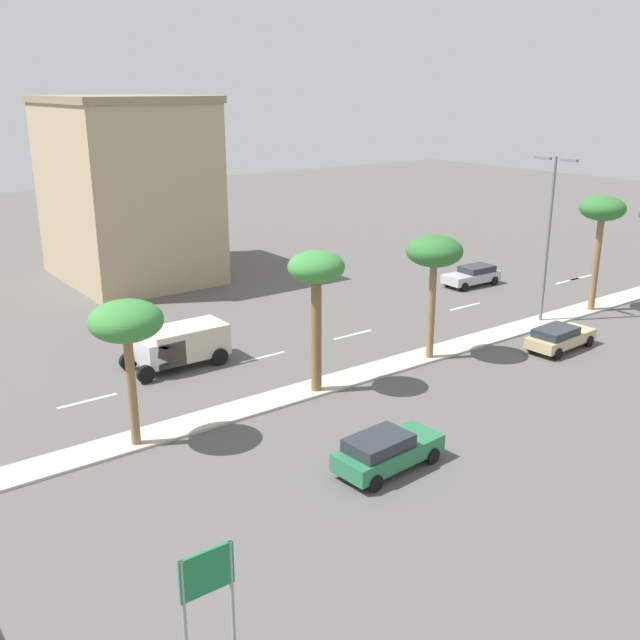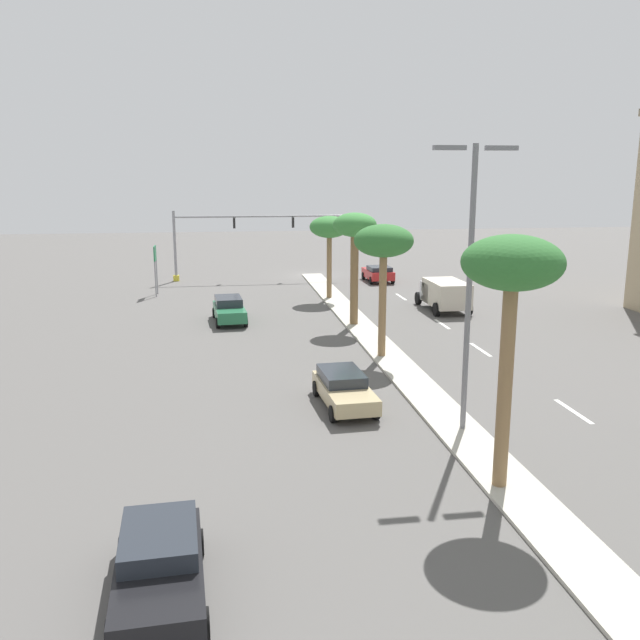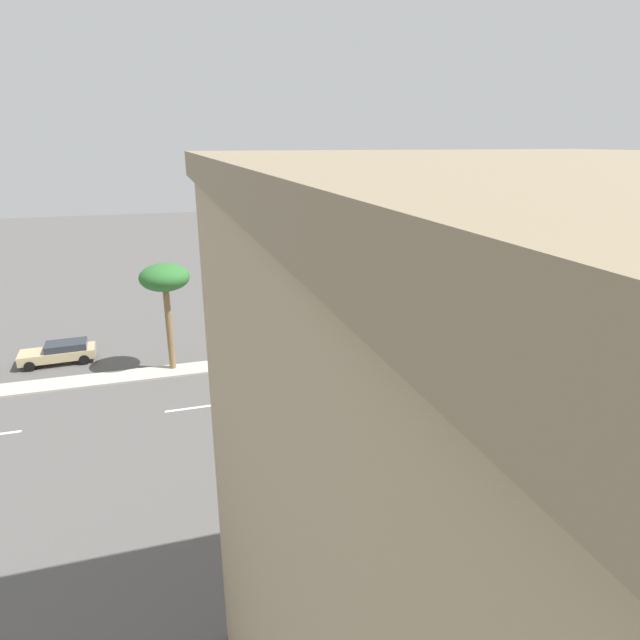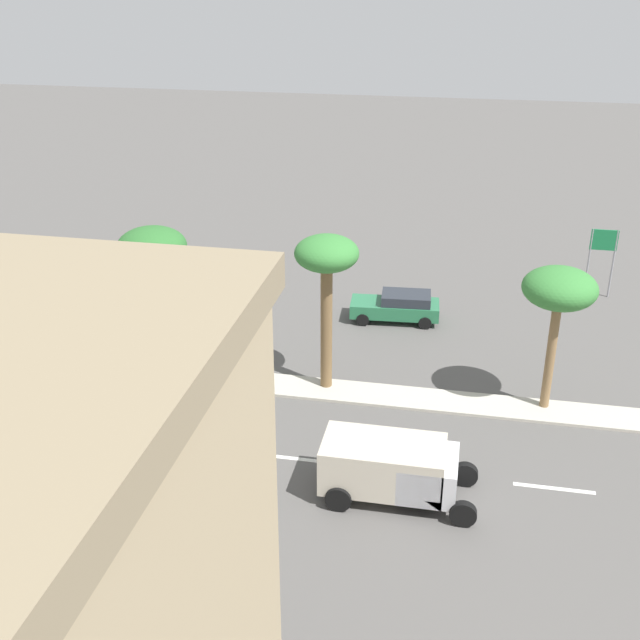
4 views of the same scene
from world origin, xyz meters
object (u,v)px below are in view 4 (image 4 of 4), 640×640
at_px(palm_tree_trailing, 559,291).
at_px(sedan_green_mid, 398,306).
at_px(directional_road_sign, 603,249).
at_px(palm_tree_outboard, 152,250).
at_px(box_truck, 396,467).
at_px(sedan_tan_trailing, 56,315).
at_px(palm_tree_left, 327,262).

xyz_separation_m(palm_tree_trailing, sedan_green_mid, (7.49, 6.87, -4.41)).
xyz_separation_m(directional_road_sign, palm_tree_outboard, (-12.81, 20.10, 3.01)).
bearing_deg(palm_tree_trailing, sedan_green_mid, 42.53).
distance_m(palm_tree_trailing, palm_tree_outboard, 16.61).
xyz_separation_m(directional_road_sign, palm_tree_trailing, (-12.83, 3.50, 2.48)).
xyz_separation_m(sedan_green_mid, box_truck, (-14.54, -1.47, 0.39)).
bearing_deg(sedan_tan_trailing, directional_road_sign, -70.37).
height_order(directional_road_sign, palm_tree_trailing, palm_tree_trailing).
relative_size(palm_tree_trailing, palm_tree_outboard, 0.91).
relative_size(palm_tree_trailing, sedan_tan_trailing, 1.32).
bearing_deg(sedan_green_mid, palm_tree_left, 163.32).
height_order(palm_tree_left, sedan_green_mid, palm_tree_left).
bearing_deg(box_truck, palm_tree_left, 28.06).
xyz_separation_m(palm_tree_outboard, sedan_tan_trailing, (3.21, 6.84, -5.02)).
bearing_deg(sedan_green_mid, directional_road_sign, -62.75).
relative_size(sedan_green_mid, box_truck, 0.86).
distance_m(directional_road_sign, palm_tree_outboard, 24.03).
distance_m(palm_tree_left, box_truck, 9.16).
height_order(sedan_green_mid, box_truck, box_truck).
height_order(directional_road_sign, box_truck, directional_road_sign).
bearing_deg(palm_tree_trailing, sedan_tan_trailing, 82.17).
distance_m(sedan_green_mid, sedan_tan_trailing, 17.11).
distance_m(palm_tree_trailing, sedan_green_mid, 11.08).
bearing_deg(box_truck, sedan_tan_trailing, 60.34).
xyz_separation_m(palm_tree_left, sedan_green_mid, (7.54, -2.26, -4.96)).
relative_size(palm_tree_left, sedan_tan_trailing, 1.48).
xyz_separation_m(directional_road_sign, sedan_green_mid, (-5.34, 10.37, -1.94)).
bearing_deg(directional_road_sign, sedan_green_mid, 117.25).
bearing_deg(box_truck, palm_tree_trailing, -37.44).
height_order(palm_tree_trailing, sedan_tan_trailing, palm_tree_trailing).
distance_m(directional_road_sign, palm_tree_trailing, 13.53).
relative_size(palm_tree_trailing, box_truck, 1.14).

